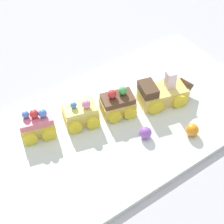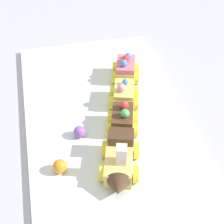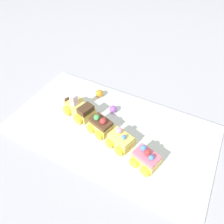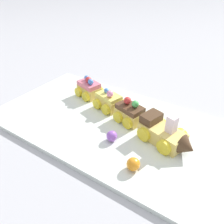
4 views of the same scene
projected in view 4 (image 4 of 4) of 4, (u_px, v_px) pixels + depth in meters
ground_plane at (116, 127)px, 0.60m from camera, size 10.00×10.00×0.00m
display_board at (116, 125)px, 0.60m from camera, size 0.69×0.36×0.01m
cake_train_locomotive at (166, 135)px, 0.52m from camera, size 0.15×0.10×0.08m
cake_car_chocolate at (130, 113)px, 0.59m from camera, size 0.09×0.09×0.07m
cake_car_lemon at (109, 101)px, 0.65m from camera, size 0.09×0.09×0.06m
cake_car_strawberry at (89, 89)px, 0.71m from camera, size 0.09×0.09×0.07m
gumball_orange at (133, 164)px, 0.45m from camera, size 0.03×0.03×0.03m
gumball_purple at (112, 136)px, 0.53m from camera, size 0.03×0.03×0.03m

